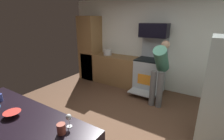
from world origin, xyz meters
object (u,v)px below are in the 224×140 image
object	(u,v)px
mixing_bowl_large	(12,114)
mug_tea	(61,129)
person_cook	(160,68)
microwave	(154,30)
stock_pot	(108,52)
oven_range	(150,74)
wine_glass_mid	(69,118)

from	to	relation	value
mixing_bowl_large	mug_tea	bearing A→B (deg)	7.96
person_cook	mug_tea	size ratio (longest dim) A/B	13.89
microwave	stock_pot	xyz separation A→B (m)	(-1.44, -0.08, -0.73)
mixing_bowl_large	person_cook	bearing A→B (deg)	71.80
mixing_bowl_large	stock_pot	size ratio (longest dim) A/B	0.74
microwave	person_cook	xyz separation A→B (m)	(0.42, -0.67, -0.81)
oven_range	wine_glass_mid	xyz separation A→B (m)	(0.20, -3.22, 0.50)
person_cook	wine_glass_mid	world-z (taller)	person_cook
wine_glass_mid	mixing_bowl_large	bearing A→B (deg)	-163.13
stock_pot	mug_tea	bearing A→B (deg)	-63.67
mixing_bowl_large	mug_tea	size ratio (longest dim) A/B	1.79
oven_range	person_cook	distance (m)	0.82
oven_range	stock_pot	distance (m)	1.52
wine_glass_mid	mug_tea	distance (m)	0.13
microwave	mixing_bowl_large	bearing A→B (deg)	-98.36
microwave	wine_glass_mid	distance (m)	3.39
person_cook	stock_pot	bearing A→B (deg)	162.38
wine_glass_mid	stock_pot	bearing A→B (deg)	116.99
oven_range	stock_pot	bearing A→B (deg)	179.48
oven_range	mixing_bowl_large	bearing A→B (deg)	-98.58
microwave	mixing_bowl_large	world-z (taller)	microwave
wine_glass_mid	person_cook	bearing A→B (deg)	85.31
microwave	mug_tea	size ratio (longest dim) A/B	6.76
mixing_bowl_large	wine_glass_mid	size ratio (longest dim) A/B	1.27
mixing_bowl_large	wine_glass_mid	world-z (taller)	wine_glass_mid
stock_pot	wine_glass_mid	bearing A→B (deg)	-63.01
oven_range	mug_tea	size ratio (longest dim) A/B	14.02
person_cook	mug_tea	distance (m)	2.76
mug_tea	stock_pot	xyz separation A→B (m)	(-1.66, 3.35, 0.03)
mug_tea	oven_range	bearing A→B (deg)	93.71
oven_range	stock_pot	world-z (taller)	oven_range
mixing_bowl_large	microwave	bearing A→B (deg)	81.64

